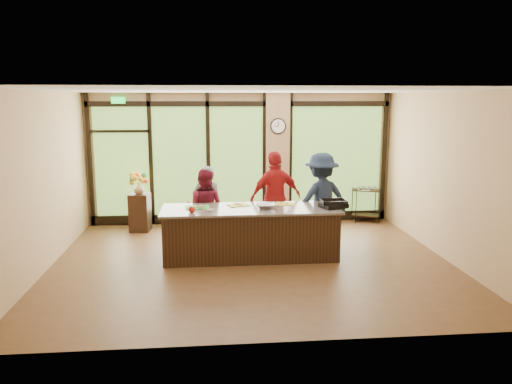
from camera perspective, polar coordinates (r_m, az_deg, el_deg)
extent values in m
plane|color=#4D341B|center=(8.97, -0.47, -8.00)|extent=(7.00, 7.00, 0.00)
plane|color=white|center=(8.50, -0.51, 11.55)|extent=(7.00, 7.00, 0.00)
plane|color=tan|center=(11.57, -1.75, 3.84)|extent=(7.00, 0.00, 7.00)
plane|color=tan|center=(9.02, -23.25, 1.06)|extent=(0.00, 6.00, 6.00)
plane|color=tan|center=(9.56, 20.92, 1.72)|extent=(0.00, 6.00, 6.00)
cube|color=tan|center=(11.60, 2.47, 3.85)|extent=(0.55, 0.12, 3.00)
cube|color=black|center=(11.44, -1.77, 10.04)|extent=(6.90, 0.08, 0.12)
cube|color=black|center=(11.76, -1.70, -2.88)|extent=(6.90, 0.08, 0.20)
cube|color=#19D83F|center=(11.54, -15.48, 10.07)|extent=(0.30, 0.04, 0.14)
cube|color=#3B6623|center=(11.69, -15.09, 3.30)|extent=(1.20, 0.02, 2.50)
cube|color=#3B6623|center=(11.54, -8.71, 3.46)|extent=(1.20, 0.02, 2.50)
cube|color=#3B6623|center=(11.54, -2.24, 3.57)|extent=(1.20, 0.02, 2.50)
cube|color=#3B6623|center=(11.90, 9.15, 3.66)|extent=(2.10, 0.02, 2.50)
cube|color=black|center=(11.81, -18.47, 3.44)|extent=(0.08, 0.08, 3.00)
cube|color=black|center=(11.58, -11.94, 3.62)|extent=(0.08, 0.08, 3.00)
cube|color=black|center=(11.50, -5.48, 3.75)|extent=(0.08, 0.08, 3.00)
cube|color=black|center=(11.57, 0.99, 3.84)|extent=(0.08, 0.08, 3.00)
cube|color=black|center=(11.65, 3.93, 3.87)|extent=(0.08, 0.08, 3.00)
cube|color=black|center=(12.21, 14.43, 3.87)|extent=(0.08, 0.08, 3.00)
cube|color=black|center=(9.12, -0.64, -4.78)|extent=(3.10, 1.00, 0.88)
cube|color=slate|center=(9.01, -0.65, -1.96)|extent=(3.20, 1.10, 0.04)
cylinder|color=black|center=(11.46, 2.55, 7.53)|extent=(0.36, 0.04, 0.36)
cylinder|color=white|center=(11.45, 2.56, 7.53)|extent=(0.31, 0.01, 0.31)
cube|color=black|center=(11.44, 2.56, 7.78)|extent=(0.01, 0.00, 0.11)
cube|color=black|center=(11.43, 2.31, 7.53)|extent=(0.09, 0.00, 0.01)
imported|color=slate|center=(9.80, -5.59, -1.62)|extent=(0.59, 0.40, 1.59)
imported|color=maroon|center=(9.74, -5.89, -1.84)|extent=(0.89, 0.78, 1.55)
imported|color=#A5191A|center=(9.90, 2.25, -0.67)|extent=(1.17, 0.76, 1.85)
imported|color=#1B273D|center=(9.88, 7.43, -0.83)|extent=(1.34, 1.01, 1.83)
cube|color=black|center=(9.13, 8.84, -1.54)|extent=(0.53, 0.48, 0.08)
imported|color=silver|center=(8.97, 1.10, -1.61)|extent=(0.42, 0.42, 0.09)
cube|color=green|center=(9.09, -6.69, -1.75)|extent=(0.45, 0.35, 0.01)
cube|color=yellow|center=(9.24, -2.02, -1.49)|extent=(0.45, 0.39, 0.01)
cube|color=yellow|center=(9.35, 3.34, -1.36)|extent=(0.42, 0.36, 0.01)
imported|color=silver|center=(9.05, -6.33, -1.69)|extent=(0.17, 0.17, 0.05)
imported|color=silver|center=(8.76, -5.27, -2.10)|extent=(0.15, 0.15, 0.04)
imported|color=silver|center=(9.27, -2.17, -1.39)|extent=(0.14, 0.14, 0.03)
imported|color=#B31F11|center=(8.71, -7.35, -2.05)|extent=(0.15, 0.15, 0.09)
cube|color=black|center=(11.21, -13.12, -2.28)|extent=(0.46, 0.46, 0.83)
imported|color=#9A8154|center=(11.10, -13.23, 0.43)|extent=(0.29, 0.29, 0.24)
cube|color=black|center=(12.10, 12.40, -2.55)|extent=(0.71, 0.57, 0.03)
cube|color=black|center=(11.99, 12.51, 0.22)|extent=(0.71, 0.57, 0.03)
cylinder|color=black|center=(11.82, 11.36, -1.63)|extent=(0.02, 0.02, 0.80)
cylinder|color=black|center=(11.99, 13.96, -1.56)|extent=(0.02, 0.02, 0.80)
cylinder|color=black|center=(12.12, 10.93, -1.31)|extent=(0.02, 0.02, 0.80)
cylinder|color=black|center=(12.29, 13.48, -1.25)|extent=(0.02, 0.02, 0.80)
imported|color=silver|center=(11.92, 11.62, 0.47)|extent=(0.12, 0.12, 0.08)
imported|color=silver|center=(11.96, 12.24, 0.48)|extent=(0.12, 0.12, 0.08)
imported|color=silver|center=(12.00, 12.84, 0.48)|extent=(0.12, 0.12, 0.08)
imported|color=silver|center=(12.04, 13.40, 0.49)|extent=(0.12, 0.12, 0.08)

